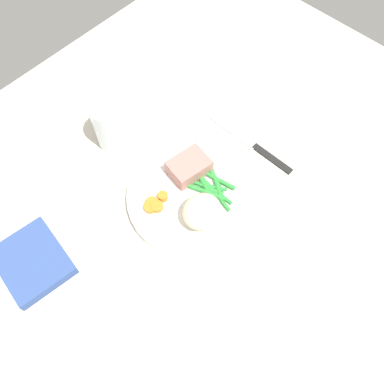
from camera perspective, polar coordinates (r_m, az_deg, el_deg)
name	(u,v)px	position (r cm, az deg, el deg)	size (l,w,h in cm)	color
dining_table	(176,198)	(77.83, -2.21, -0.76)	(120.00, 90.00, 2.00)	beige
dinner_plate	(192,197)	(75.83, 0.00, -0.64)	(23.65, 23.65, 1.60)	white
meat_portion	(189,167)	(76.15, -0.42, 3.45)	(7.19, 5.40, 3.22)	#B2756B
mashed_potatoes	(202,211)	(71.06, 1.34, -2.66)	(7.07, 6.54, 4.63)	beige
carrot_slices	(155,204)	(74.02, -5.06, -1.59)	(5.02, 3.37, 1.26)	orange
green_beans	(212,187)	(75.51, 2.74, 0.71)	(6.96, 9.90, 0.88)	#2D8C38
fork	(130,259)	(72.50, -8.47, -9.08)	(1.44, 16.60, 0.40)	silver
knife	(251,144)	(83.45, 8.09, 6.56)	(1.70, 20.50, 0.64)	black
water_glass	(113,126)	(81.34, -10.74, 8.84)	(7.15, 7.15, 10.23)	silver
napkin	(33,262)	(75.52, -20.97, -8.91)	(10.36, 12.03, 2.18)	#334C8C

